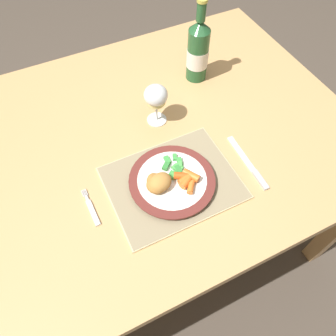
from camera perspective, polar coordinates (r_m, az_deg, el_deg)
The scene contains 11 objects.
ground_plane at distance 1.70m, azimuth -4.32°, elevation -11.32°, with size 6.00×6.00×0.00m, color #4C4238.
dining_table at distance 1.12m, azimuth -6.43°, elevation 2.18°, with size 1.50×1.02×0.74m.
placemat at distance 0.96m, azimuth 0.78°, elevation -2.56°, with size 0.37×0.29×0.01m.
dinner_plate at distance 0.95m, azimuth 0.71°, elevation -2.27°, with size 0.25×0.25×0.02m.
breaded_croquettes at distance 0.91m, azimuth -1.71°, elevation -2.57°, with size 0.09×0.08×0.04m.
green_beans_pile at distance 0.95m, azimuth 1.41°, elevation -0.12°, with size 0.07×0.10×0.01m.
glazed_carrots at distance 0.93m, azimuth 3.30°, elevation -1.90°, with size 0.07×0.09×0.02m.
fork at distance 0.94m, azimuth -13.13°, elevation -7.10°, with size 0.02×0.12×0.01m.
table_knife at distance 1.02m, azimuth 14.20°, elevation 0.25°, with size 0.03×0.22×0.01m.
wine_glass at distance 1.04m, azimuth -2.12°, elevation 12.26°, with size 0.08×0.08×0.14m.
bottle at distance 1.21m, azimuth 5.23°, elevation 19.65°, with size 0.08×0.08×0.30m.
Camera 1 is at (-0.18, -0.65, 1.56)m, focal length 35.00 mm.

